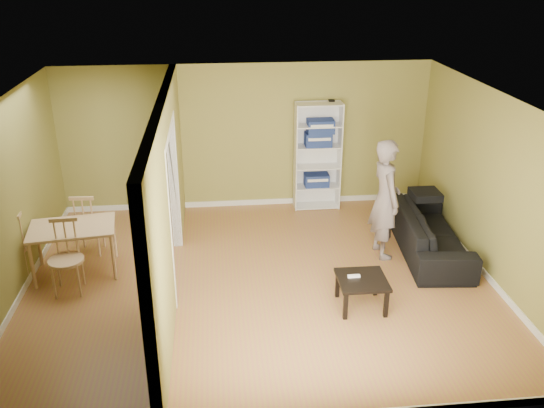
{
  "coord_description": "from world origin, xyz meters",
  "views": [
    {
      "loc": [
        -0.55,
        -7.06,
        4.25
      ],
      "look_at": [
        0.2,
        0.2,
        1.1
      ],
      "focal_mm": 38.0,
      "sensor_mm": 36.0,
      "label": 1
    }
  ],
  "objects_px": {
    "person": "(386,189)",
    "chair_near": "(66,258)",
    "bookshelf": "(317,155)",
    "coffee_table": "(362,283)",
    "dining_table": "(72,232)",
    "chair_left": "(12,245)",
    "chair_far": "(88,222)",
    "sofa": "(431,226)"
  },
  "relations": [
    {
      "from": "sofa",
      "to": "bookshelf",
      "type": "relative_size",
      "value": 1.16
    },
    {
      "from": "coffee_table",
      "to": "dining_table",
      "type": "distance_m",
      "value": 4.12
    },
    {
      "from": "sofa",
      "to": "chair_near",
      "type": "distance_m",
      "value": 5.35
    },
    {
      "from": "sofa",
      "to": "person",
      "type": "relative_size",
      "value": 1.04
    },
    {
      "from": "coffee_table",
      "to": "chair_far",
      "type": "xyz_separation_m",
      "value": [
        -3.8,
        1.92,
        0.15
      ]
    },
    {
      "from": "person",
      "to": "coffee_table",
      "type": "bearing_deg",
      "value": 148.36
    },
    {
      "from": "dining_table",
      "to": "chair_near",
      "type": "bearing_deg",
      "value": -89.28
    },
    {
      "from": "dining_table",
      "to": "coffee_table",
      "type": "bearing_deg",
      "value": -18.54
    },
    {
      "from": "sofa",
      "to": "person",
      "type": "bearing_deg",
      "value": 95.84
    },
    {
      "from": "sofa",
      "to": "chair_far",
      "type": "xyz_separation_m",
      "value": [
        -5.23,
        0.52,
        0.08
      ]
    },
    {
      "from": "person",
      "to": "chair_near",
      "type": "height_order",
      "value": "person"
    },
    {
      "from": "coffee_table",
      "to": "chair_left",
      "type": "bearing_deg",
      "value": 165.33
    },
    {
      "from": "sofa",
      "to": "chair_near",
      "type": "height_order",
      "value": "chair_near"
    },
    {
      "from": "bookshelf",
      "to": "coffee_table",
      "type": "height_order",
      "value": "bookshelf"
    },
    {
      "from": "coffee_table",
      "to": "chair_left",
      "type": "xyz_separation_m",
      "value": [
        -4.72,
        1.24,
        0.16
      ]
    },
    {
      "from": "chair_left",
      "to": "chair_near",
      "type": "distance_m",
      "value": 0.96
    },
    {
      "from": "dining_table",
      "to": "person",
      "type": "bearing_deg",
      "value": 1.23
    },
    {
      "from": "person",
      "to": "bookshelf",
      "type": "height_order",
      "value": "person"
    },
    {
      "from": "chair_left",
      "to": "chair_near",
      "type": "bearing_deg",
      "value": 53.03
    },
    {
      "from": "chair_left",
      "to": "chair_far",
      "type": "xyz_separation_m",
      "value": [
        0.92,
        0.69,
        -0.01
      ]
    },
    {
      "from": "coffee_table",
      "to": "dining_table",
      "type": "bearing_deg",
      "value": 161.46
    },
    {
      "from": "coffee_table",
      "to": "person",
      "type": "bearing_deg",
      "value": 64.46
    },
    {
      "from": "person",
      "to": "dining_table",
      "type": "xyz_separation_m",
      "value": [
        -4.56,
        -0.1,
        -0.42
      ]
    },
    {
      "from": "chair_near",
      "to": "chair_far",
      "type": "relative_size",
      "value": 1.02
    },
    {
      "from": "coffee_table",
      "to": "dining_table",
      "type": "relative_size",
      "value": 0.54
    },
    {
      "from": "coffee_table",
      "to": "chair_near",
      "type": "relative_size",
      "value": 0.61
    },
    {
      "from": "chair_left",
      "to": "chair_near",
      "type": "height_order",
      "value": "chair_near"
    },
    {
      "from": "coffee_table",
      "to": "dining_table",
      "type": "height_order",
      "value": "dining_table"
    },
    {
      "from": "bookshelf",
      "to": "chair_left",
      "type": "relative_size",
      "value": 1.88
    },
    {
      "from": "sofa",
      "to": "coffee_table",
      "type": "xyz_separation_m",
      "value": [
        -1.43,
        -1.41,
        -0.07
      ]
    },
    {
      "from": "chair_far",
      "to": "coffee_table",
      "type": "bearing_deg",
      "value": 156.79
    },
    {
      "from": "sofa",
      "to": "person",
      "type": "xyz_separation_m",
      "value": [
        -0.76,
        -0.01,
        0.65
      ]
    },
    {
      "from": "bookshelf",
      "to": "dining_table",
      "type": "xyz_separation_m",
      "value": [
        -3.88,
        -2.07,
        -0.31
      ]
    },
    {
      "from": "sofa",
      "to": "dining_table",
      "type": "distance_m",
      "value": 5.32
    },
    {
      "from": "coffee_table",
      "to": "dining_table",
      "type": "xyz_separation_m",
      "value": [
        -3.89,
        1.31,
        0.3
      ]
    },
    {
      "from": "person",
      "to": "chair_left",
      "type": "height_order",
      "value": "person"
    },
    {
      "from": "bookshelf",
      "to": "chair_near",
      "type": "height_order",
      "value": "bookshelf"
    },
    {
      "from": "bookshelf",
      "to": "chair_far",
      "type": "height_order",
      "value": "bookshelf"
    },
    {
      "from": "sofa",
      "to": "chair_left",
      "type": "relative_size",
      "value": 2.17
    },
    {
      "from": "sofa",
      "to": "bookshelf",
      "type": "height_order",
      "value": "bookshelf"
    },
    {
      "from": "dining_table",
      "to": "chair_far",
      "type": "relative_size",
      "value": 1.16
    },
    {
      "from": "dining_table",
      "to": "bookshelf",
      "type": "bearing_deg",
      "value": 28.14
    }
  ]
}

